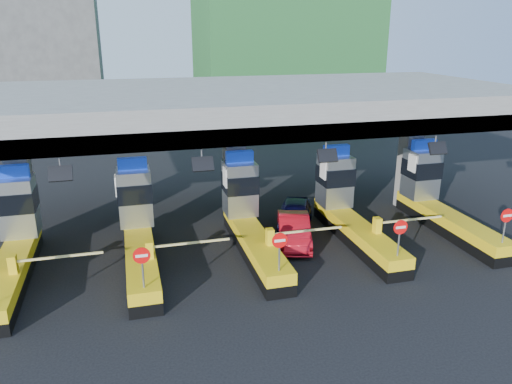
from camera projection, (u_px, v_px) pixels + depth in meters
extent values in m
plane|color=black|center=(249.00, 246.00, 23.38)|extent=(120.00, 120.00, 0.00)
cube|color=slate|center=(233.00, 103.00, 24.18)|extent=(28.00, 12.00, 1.50)
cube|color=#4C4C49|center=(266.00, 134.00, 19.08)|extent=(28.00, 0.60, 0.70)
cube|color=slate|center=(21.00, 188.00, 22.81)|extent=(1.00, 1.00, 5.50)
cube|color=slate|center=(234.00, 173.00, 25.27)|extent=(1.00, 1.00, 5.50)
cube|color=slate|center=(410.00, 160.00, 27.73)|extent=(1.00, 1.00, 5.50)
cylinder|color=slate|center=(60.00, 162.00, 17.42)|extent=(0.06, 0.06, 0.50)
cube|color=black|center=(60.00, 174.00, 17.34)|extent=(0.80, 0.38, 0.54)
cylinder|color=slate|center=(202.00, 154.00, 18.65)|extent=(0.06, 0.06, 0.50)
cube|color=black|center=(203.00, 164.00, 18.57)|extent=(0.80, 0.38, 0.54)
cylinder|color=slate|center=(326.00, 146.00, 19.88)|extent=(0.06, 0.06, 0.50)
cube|color=black|center=(328.00, 156.00, 19.80)|extent=(0.80, 0.38, 0.54)
cylinder|color=slate|center=(436.00, 139.00, 21.11)|extent=(0.06, 0.06, 0.50)
cube|color=black|center=(438.00, 148.00, 21.03)|extent=(0.80, 0.38, 0.54)
cube|color=black|center=(13.00, 277.00, 19.92)|extent=(1.20, 8.00, 0.50)
cube|color=#E5B70C|center=(11.00, 266.00, 19.76)|extent=(1.20, 8.00, 0.50)
cube|color=#9EA3A8|center=(18.00, 206.00, 21.85)|extent=(1.50, 1.50, 2.60)
cube|color=black|center=(17.00, 200.00, 21.74)|extent=(1.56, 1.56, 0.90)
cube|color=#0C2DBF|center=(13.00, 171.00, 21.36)|extent=(1.30, 0.35, 0.55)
cube|color=#E5B70C|center=(13.00, 264.00, 18.56)|extent=(0.30, 0.35, 0.70)
cube|color=white|center=(59.00, 257.00, 18.94)|extent=(3.20, 0.08, 0.08)
cube|color=black|center=(141.00, 263.00, 21.15)|extent=(1.20, 8.00, 0.50)
cube|color=#E5B70C|center=(140.00, 252.00, 21.00)|extent=(1.20, 8.00, 0.50)
cube|color=#9EA3A8|center=(135.00, 197.00, 23.08)|extent=(1.50, 1.50, 2.60)
cube|color=black|center=(134.00, 191.00, 22.97)|extent=(1.56, 1.56, 0.90)
cube|color=#0C2DBF|center=(132.00, 164.00, 22.59)|extent=(1.30, 0.35, 0.55)
cube|color=white|center=(116.00, 185.00, 22.39)|extent=(0.06, 0.70, 0.90)
cylinder|color=slate|center=(143.00, 271.00, 17.41)|extent=(0.07, 0.07, 1.30)
cylinder|color=red|center=(142.00, 256.00, 17.20)|extent=(0.60, 0.04, 0.60)
cube|color=white|center=(142.00, 256.00, 17.17)|extent=(0.42, 0.02, 0.10)
cube|color=#E5B70C|center=(149.00, 250.00, 19.79)|extent=(0.30, 0.35, 0.70)
cube|color=white|center=(191.00, 243.00, 20.17)|extent=(3.20, 0.08, 0.08)
cube|color=black|center=(255.00, 250.00, 22.38)|extent=(1.20, 8.00, 0.50)
cube|color=#E5B70C|center=(255.00, 240.00, 22.23)|extent=(1.20, 8.00, 0.50)
cube|color=#9EA3A8|center=(240.00, 188.00, 24.31)|extent=(1.50, 1.50, 2.60)
cube|color=black|center=(240.00, 182.00, 24.20)|extent=(1.56, 1.56, 0.90)
cube|color=#0C2DBF|center=(240.00, 157.00, 23.82)|extent=(1.30, 0.35, 0.55)
cube|color=white|center=(225.00, 177.00, 23.62)|extent=(0.06, 0.70, 0.90)
cylinder|color=slate|center=(279.00, 255.00, 18.64)|extent=(0.07, 0.07, 1.30)
cylinder|color=red|center=(280.00, 240.00, 18.43)|extent=(0.60, 0.04, 0.60)
cube|color=white|center=(280.00, 241.00, 18.40)|extent=(0.42, 0.02, 0.10)
cube|color=#E5B70C|center=(270.00, 237.00, 21.02)|extent=(0.30, 0.35, 0.70)
cube|color=white|center=(307.00, 231.00, 21.40)|extent=(3.20, 0.08, 0.08)
cube|color=black|center=(357.00, 238.00, 23.61)|extent=(1.20, 8.00, 0.50)
cube|color=#E5B70C|center=(357.00, 229.00, 23.46)|extent=(1.20, 8.00, 0.50)
cube|color=#9EA3A8|center=(335.00, 180.00, 25.54)|extent=(1.50, 1.50, 2.60)
cube|color=black|center=(335.00, 175.00, 25.43)|extent=(1.56, 1.56, 0.90)
cube|color=#0C2DBF|center=(336.00, 150.00, 25.05)|extent=(1.30, 0.35, 0.55)
cube|color=white|center=(323.00, 170.00, 24.85)|extent=(0.06, 0.70, 0.90)
cylinder|color=slate|center=(399.00, 241.00, 19.87)|extent=(0.07, 0.07, 1.30)
cylinder|color=red|center=(401.00, 227.00, 19.66)|extent=(0.60, 0.04, 0.60)
cube|color=white|center=(401.00, 227.00, 19.63)|extent=(0.42, 0.02, 0.10)
cube|color=#E5B70C|center=(377.00, 225.00, 22.25)|extent=(0.30, 0.35, 0.70)
cube|color=white|center=(410.00, 220.00, 22.63)|extent=(3.20, 0.08, 0.08)
cube|color=black|center=(448.00, 228.00, 24.84)|extent=(1.20, 8.00, 0.50)
cube|color=#E5B70C|center=(450.00, 219.00, 24.69)|extent=(1.20, 8.00, 0.50)
cube|color=#9EA3A8|center=(421.00, 173.00, 26.77)|extent=(1.50, 1.50, 2.60)
cube|color=black|center=(422.00, 168.00, 26.66)|extent=(1.56, 1.56, 0.90)
cube|color=#0C2DBF|center=(424.00, 145.00, 26.28)|extent=(1.30, 0.35, 0.55)
cube|color=white|center=(412.00, 163.00, 26.08)|extent=(0.06, 0.70, 0.90)
cylinder|color=slate|center=(504.00, 228.00, 21.10)|extent=(0.07, 0.07, 1.30)
cylinder|color=red|center=(507.00, 215.00, 20.89)|extent=(0.60, 0.04, 0.60)
cube|color=white|center=(508.00, 216.00, 20.86)|extent=(0.42, 0.02, 0.10)
cube|color=#E5B70C|center=(473.00, 215.00, 23.48)|extent=(0.30, 0.35, 0.70)
cube|color=white|center=(503.00, 210.00, 23.86)|extent=(3.20, 0.08, 0.08)
cube|color=#4C4C49|center=(26.00, 36.00, 50.17)|extent=(14.00, 10.00, 18.00)
imported|color=black|center=(295.00, 215.00, 25.29)|extent=(3.12, 4.46, 1.41)
imported|color=red|center=(294.00, 230.00, 23.48)|extent=(2.46, 4.32, 1.35)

